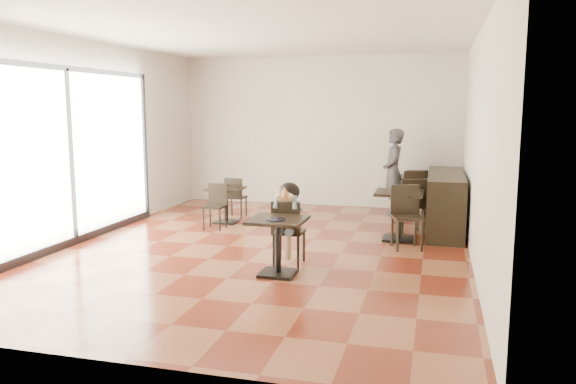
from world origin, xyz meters
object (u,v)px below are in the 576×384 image
(cafe_table_left, at_px, (226,205))
(chair_back_a, at_px, (416,191))
(chair_mid_b, at_px, (407,218))
(cafe_table_mid, at_px, (399,216))
(child_table, at_px, (278,247))
(child, at_px, (289,224))
(chair_left_b, at_px, (215,207))
(chair_left_a, at_px, (236,197))
(chair_back_b, at_px, (415,195))
(chair_mid_a, at_px, (411,206))
(cafe_table_back, at_px, (408,195))
(adult_patron, at_px, (393,172))
(child_chair, at_px, (289,232))

(cafe_table_left, xyz_separation_m, chair_back_a, (3.35, 1.85, 0.12))
(chair_mid_b, bearing_deg, cafe_table_mid, 88.62)
(child_table, xyz_separation_m, cafe_table_left, (-1.83, 2.90, -0.04))
(child, xyz_separation_m, chair_left_b, (-1.83, 1.80, -0.16))
(chair_left_a, relative_size, chair_back_b, 0.88)
(chair_mid_b, distance_m, chair_back_b, 2.46)
(chair_mid_b, distance_m, chair_back_a, 2.97)
(child_table, height_order, chair_left_a, chair_left_a)
(cafe_table_left, bearing_deg, cafe_table_mid, -10.17)
(cafe_table_left, height_order, chair_mid_a, chair_mid_a)
(cafe_table_back, bearing_deg, child_table, -106.16)
(child, relative_size, cafe_table_back, 1.49)
(adult_patron, bearing_deg, chair_left_a, -78.97)
(chair_left_b, bearing_deg, cafe_table_left, 89.46)
(chair_mid_a, distance_m, chair_mid_b, 1.10)
(chair_left_a, xyz_separation_m, chair_left_b, (0.00, -1.10, 0.00))
(chair_back_a, bearing_deg, chair_mid_a, 81.10)
(child_chair, bearing_deg, chair_mid_b, -140.87)
(child_table, bearing_deg, cafe_table_back, 73.84)
(cafe_table_mid, bearing_deg, adult_patron, 96.99)
(chair_left_a, distance_m, chair_back_b, 3.44)
(cafe_table_back, distance_m, chair_back_a, 0.17)
(cafe_table_back, height_order, chair_left_b, chair_left_b)
(cafe_table_left, distance_m, chair_back_b, 3.61)
(chair_mid_a, height_order, chair_left_a, chair_mid_a)
(child_table, distance_m, chair_left_a, 3.91)
(cafe_table_left, bearing_deg, chair_left_b, -90.00)
(cafe_table_left, distance_m, cafe_table_back, 3.70)
(chair_mid_b, xyz_separation_m, chair_left_b, (-3.34, 0.57, -0.08))
(chair_back_b, bearing_deg, cafe_table_left, -166.81)
(child, xyz_separation_m, chair_back_a, (1.53, 4.20, -0.11))
(cafe_table_back, relative_size, chair_mid_a, 0.78)
(child_table, xyz_separation_m, chair_mid_b, (1.52, 1.78, 0.11))
(chair_mid_b, distance_m, chair_left_a, 3.74)
(chair_left_a, distance_m, chair_left_b, 1.10)
(child_table, bearing_deg, cafe_table_mid, 59.85)
(cafe_table_left, height_order, chair_mid_b, chair_mid_b)
(chair_left_a, bearing_deg, cafe_table_mid, 160.05)
(cafe_table_back, bearing_deg, cafe_table_mid, -90.52)
(chair_mid_b, height_order, chair_left_b, chair_mid_b)
(cafe_table_back, bearing_deg, child, -108.14)
(child_table, bearing_deg, chair_mid_a, 62.27)
(cafe_table_back, bearing_deg, chair_mid_b, -87.32)
(child_chair, bearing_deg, chair_left_b, -44.65)
(child_table, distance_m, cafe_table_left, 3.43)
(cafe_table_left, xyz_separation_m, chair_mid_b, (3.34, -1.12, 0.15))
(adult_patron, height_order, cafe_table_mid, adult_patron)
(cafe_table_left, bearing_deg, child_chair, -52.20)
(child_chair, bearing_deg, chair_back_b, -112.50)
(child_table, xyz_separation_m, chair_left_b, (-1.83, 2.35, 0.03))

